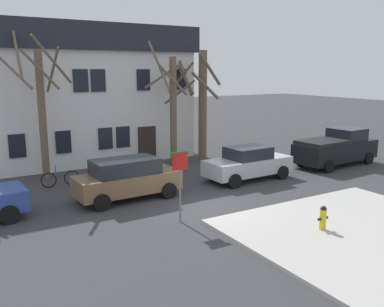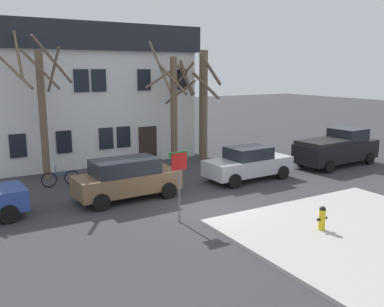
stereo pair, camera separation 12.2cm
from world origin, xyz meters
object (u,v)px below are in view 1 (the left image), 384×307
car_silver_sedan (248,163)px  street_sign_pole (180,173)px  building_main (83,92)px  pickup_truck_black (336,148)px  tree_bare_end (201,101)px  car_brown_wagon (127,178)px  tree_bare_mid (41,106)px  bicycle_leaning (60,179)px  fire_hydrant (323,217)px  tree_bare_far (173,105)px

car_silver_sedan → street_sign_pole: street_sign_pole is taller
building_main → pickup_truck_black: building_main is taller
tree_bare_end → car_brown_wagon: tree_bare_end is taller
building_main → tree_bare_mid: (-3.42, -4.83, -0.34)m
tree_bare_end → tree_bare_mid: bearing=-179.3°
tree_bare_mid → car_brown_wagon: size_ratio=1.63×
tree_bare_end → car_brown_wagon: (-6.90, -5.22, -2.62)m
tree_bare_mid → car_brown_wagon: 6.24m
pickup_truck_black → bicycle_leaning: size_ratio=3.13×
car_brown_wagon → street_sign_pole: (0.61, -3.51, 0.90)m
tree_bare_mid → car_silver_sedan: bearing=-30.9°
tree_bare_mid → car_silver_sedan: tree_bare_mid is taller
tree_bare_mid → pickup_truck_black: bearing=-19.0°
car_silver_sedan → fire_hydrant: bearing=-107.5°
building_main → tree_bare_mid: bearing=-125.3°
tree_bare_end → fire_hydrant: bearing=-102.6°
car_silver_sedan → bicycle_leaning: 9.02m
tree_bare_far → pickup_truck_black: size_ratio=1.27×
tree_bare_end → street_sign_pole: tree_bare_end is taller
tree_bare_end → pickup_truck_black: size_ratio=1.19×
tree_bare_far → fire_hydrant: tree_bare_far is taller
pickup_truck_black → street_sign_pole: size_ratio=2.13×
car_silver_sedan → building_main: bearing=117.5°
tree_bare_mid → bicycle_leaning: tree_bare_mid is taller
tree_bare_end → street_sign_pole: size_ratio=2.54×
tree_bare_mid → tree_bare_far: (6.90, -0.55, -0.24)m
street_sign_pole → bicycle_leaning: (-2.59, 6.92, -1.44)m
car_brown_wagon → fire_hydrant: (4.22, -6.80, -0.36)m
tree_bare_mid → tree_bare_far: 6.93m
car_brown_wagon → pickup_truck_black: 12.70m
tree_bare_far → car_brown_wagon: bearing=-135.3°
tree_bare_mid → tree_bare_far: tree_bare_mid is taller
tree_bare_far → bicycle_leaning: 7.35m
tree_bare_far → pickup_truck_black: (8.10, -4.60, -2.43)m
pickup_truck_black → tree_bare_mid: bearing=161.0°
street_sign_pole → bicycle_leaning: street_sign_pole is taller
tree_bare_far → bicycle_leaning: tree_bare_far is taller
car_silver_sedan → bicycle_leaning: car_silver_sedan is taller
fire_hydrant → bicycle_leaning: 11.94m
tree_bare_end → building_main: bearing=140.8°
building_main → fire_hydrant: 17.37m
car_silver_sedan → street_sign_pole: 6.75m
pickup_truck_black → street_sign_pole: street_sign_pole is taller
building_main → tree_bare_far: (3.48, -5.38, -0.58)m
tree_bare_mid → street_sign_pole: bearing=-71.3°
tree_bare_end → fire_hydrant: size_ratio=7.96×
tree_bare_end → pickup_truck_black: tree_bare_end is taller
tree_bare_end → pickup_truck_black: 8.24m
fire_hydrant → car_silver_sedan: bearing=72.5°
tree_bare_mid → building_main: bearing=54.7°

